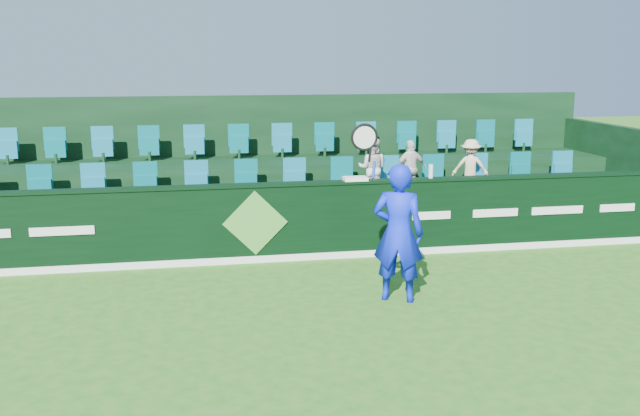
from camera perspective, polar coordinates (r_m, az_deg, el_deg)
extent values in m
plane|color=#266919|center=(8.55, -2.59, -11.71)|extent=(60.00, 60.00, 0.00)
cube|color=black|center=(12.13, -5.25, -1.31)|extent=(16.00, 0.20, 1.30)
cube|color=black|center=(11.99, -5.31, 1.83)|extent=(16.00, 0.24, 0.05)
cube|color=white|center=(12.17, -5.15, -4.13)|extent=(16.00, 0.02, 0.12)
cube|color=#4B9134|center=(12.00, -5.20, -1.20)|extent=(1.10, 0.02, 1.10)
cube|color=white|center=(12.13, -19.94, -1.74)|extent=(1.00, 0.01, 0.14)
cube|color=white|center=(12.66, 8.90, -0.60)|extent=(0.70, 0.01, 0.14)
cube|color=white|center=(13.10, 13.86, -0.38)|extent=(0.85, 0.01, 0.14)
cube|color=white|center=(13.64, 18.46, -0.17)|extent=(1.00, 0.01, 0.14)
cube|color=white|center=(14.26, 22.69, 0.02)|extent=(0.70, 0.01, 0.14)
cube|color=black|center=(13.25, -5.67, -1.28)|extent=(16.00, 2.00, 0.80)
cube|color=black|center=(15.05, -6.32, 1.30)|extent=(16.00, 1.80, 1.30)
cube|color=black|center=(15.93, -6.65, 4.25)|extent=(16.00, 0.20, 2.60)
cube|color=black|center=(16.59, 22.31, 2.69)|extent=(0.20, 4.00, 2.00)
cube|color=#136D8B|center=(13.50, -5.88, 2.00)|extent=(13.50, 0.50, 0.60)
cube|color=#136D8B|center=(15.20, -6.49, 5.02)|extent=(13.50, 0.50, 0.60)
imported|color=#0D21E7|center=(10.14, 6.27, -1.99)|extent=(0.86, 0.74, 1.99)
cylinder|color=#143FBF|center=(9.75, 4.33, 3.12)|extent=(0.06, 0.04, 0.22)
cylinder|color=black|center=(9.71, 4.01, 4.27)|extent=(0.05, 0.03, 0.20)
torus|color=black|center=(9.66, 3.57, 5.68)|extent=(0.41, 0.04, 0.41)
cylinder|color=silver|center=(9.66, 3.57, 5.68)|extent=(0.34, 0.01, 0.34)
imported|color=silver|center=(13.47, 4.21, 3.19)|extent=(0.68, 0.62, 1.15)
imported|color=silver|center=(13.69, 7.26, 3.15)|extent=(0.67, 0.34, 1.09)
imported|color=beige|center=(14.10, 11.95, 3.22)|extent=(0.80, 0.64, 1.08)
cube|color=white|center=(12.26, 2.84, 2.36)|extent=(0.41, 0.26, 0.06)
cylinder|color=silver|center=(12.62, 8.86, 2.93)|extent=(0.08, 0.08, 0.24)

